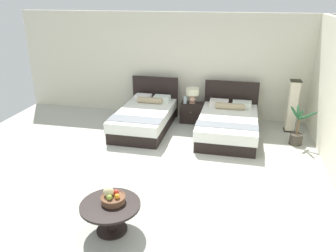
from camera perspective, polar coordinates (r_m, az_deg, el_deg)
ground_plane at (r=6.42m, az=0.08°, el=-7.74°), size 9.61×10.11×0.02m
wall_back at (r=8.97m, az=4.48°, el=10.20°), size 9.61×0.12×2.71m
bed_near_window at (r=8.25m, az=-3.92°, el=1.47°), size 1.26×2.18×1.08m
bed_near_corner at (r=7.97m, az=10.19°, el=0.34°), size 1.37×2.17×1.07m
nightstand at (r=8.69m, az=4.09°, el=2.29°), size 0.58×0.41×0.51m
table_lamp at (r=8.55m, az=4.20°, el=5.61°), size 0.34×0.34×0.39m
vase at (r=8.56m, az=2.96°, el=4.51°), size 0.09×0.09×0.20m
coffee_table at (r=4.87m, az=-9.76°, el=-14.08°), size 0.84×0.84×0.44m
fruit_bowl at (r=4.80m, az=-9.48°, el=-11.89°), size 0.35×0.35×0.22m
floor_lamp_corner at (r=8.51m, az=20.46°, el=3.19°), size 0.25×0.25×1.27m
potted_palm at (r=7.91m, az=21.15°, el=-1.19°), size 0.59×0.49×0.89m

